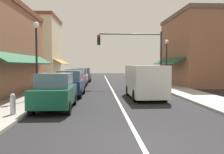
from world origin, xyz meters
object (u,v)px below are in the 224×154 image
(parked_car_nearest_left, at_px, (55,92))
(parked_car_far_left, at_px, (79,77))
(parked_car_second_left, at_px, (70,83))
(van_in_lane, at_px, (145,81))
(traffic_signal_mast_arm, at_px, (138,48))
(street_lamp_right_mid, at_px, (167,55))
(parked_car_distant_left, at_px, (84,75))
(street_lamp_left_near, at_px, (36,48))
(parked_car_third_left, at_px, (75,79))
(fire_hydrant, at_px, (13,104))

(parked_car_nearest_left, height_order, parked_car_far_left, same)
(parked_car_nearest_left, xyz_separation_m, parked_car_second_left, (0.15, 5.21, 0.00))
(van_in_lane, distance_m, traffic_signal_mast_arm, 8.01)
(parked_car_second_left, height_order, street_lamp_right_mid, street_lamp_right_mid)
(van_in_lane, bearing_deg, parked_car_distant_left, 105.72)
(street_lamp_left_near, bearing_deg, parked_car_distant_left, 83.84)
(parked_car_third_left, bearing_deg, street_lamp_right_mid, -0.48)
(parked_car_second_left, height_order, van_in_lane, van_in_lane)
(traffic_signal_mast_arm, xyz_separation_m, street_lamp_left_near, (-7.45, -8.23, -0.53))
(parked_car_nearest_left, bearing_deg, street_lamp_right_mid, 50.88)
(street_lamp_left_near, bearing_deg, van_in_lane, 5.77)
(parked_car_third_left, distance_m, fire_hydrant, 12.01)
(parked_car_third_left, relative_size, parked_car_far_left, 1.00)
(parked_car_distant_left, xyz_separation_m, street_lamp_left_near, (-1.85, -17.12, 2.32))
(parked_car_nearest_left, xyz_separation_m, parked_car_distant_left, (0.21, 20.29, 0.00))
(parked_car_third_left, relative_size, street_lamp_right_mid, 0.92)
(van_in_lane, distance_m, street_lamp_right_mid, 7.39)
(traffic_signal_mast_arm, bearing_deg, parked_car_nearest_left, -117.03)
(traffic_signal_mast_arm, relative_size, fire_hydrant, 7.11)
(street_lamp_left_near, height_order, fire_hydrant, street_lamp_left_near)
(parked_car_third_left, bearing_deg, parked_car_far_left, 89.10)
(parked_car_far_left, distance_m, fire_hydrant, 16.37)
(parked_car_second_left, xyz_separation_m, parked_car_third_left, (-0.15, 5.02, 0.00))
(parked_car_third_left, distance_m, van_in_lane, 8.17)
(parked_car_nearest_left, xyz_separation_m, street_lamp_right_mid, (8.28, 10.25, 2.15))
(parked_car_third_left, height_order, traffic_signal_mast_arm, traffic_signal_mast_arm)
(street_lamp_left_near, xyz_separation_m, fire_hydrant, (0.20, -4.85, -2.65))
(parked_car_far_left, relative_size, fire_hydrant, 4.72)
(van_in_lane, bearing_deg, parked_car_far_left, 114.37)
(parked_car_second_left, xyz_separation_m, parked_car_far_left, (-0.12, 9.40, 0.00))
(parked_car_nearest_left, bearing_deg, street_lamp_left_near, 117.15)
(parked_car_nearest_left, height_order, parked_car_third_left, same)
(parked_car_third_left, xyz_separation_m, traffic_signal_mast_arm, (5.81, 1.16, 2.85))
(street_lamp_left_near, bearing_deg, parked_car_third_left, 76.94)
(parked_car_distant_left, xyz_separation_m, street_lamp_right_mid, (8.07, -10.04, 2.15))
(parked_car_third_left, height_order, street_lamp_right_mid, street_lamp_right_mid)
(parked_car_distant_left, distance_m, van_in_lane, 17.15)
(van_in_lane, bearing_deg, street_lamp_right_mid, 62.73)
(fire_hydrant, bearing_deg, van_in_lane, 40.26)
(parked_car_nearest_left, xyz_separation_m, fire_hydrant, (-1.44, -1.68, -0.33))
(van_in_lane, bearing_deg, traffic_signal_mast_arm, 83.71)
(van_in_lane, xyz_separation_m, traffic_signal_mast_arm, (0.72, 7.55, 2.58))
(parked_car_distant_left, distance_m, street_lamp_left_near, 17.38)
(parked_car_far_left, height_order, street_lamp_right_mid, street_lamp_right_mid)
(parked_car_nearest_left, distance_m, parked_car_third_left, 10.24)
(parked_car_distant_left, relative_size, traffic_signal_mast_arm, 0.66)
(parked_car_third_left, xyz_separation_m, street_lamp_right_mid, (8.27, 0.01, 2.15))
(van_in_lane, height_order, traffic_signal_mast_arm, traffic_signal_mast_arm)
(parked_car_second_left, relative_size, fire_hydrant, 4.76)
(parked_car_third_left, height_order, street_lamp_left_near, street_lamp_left_near)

